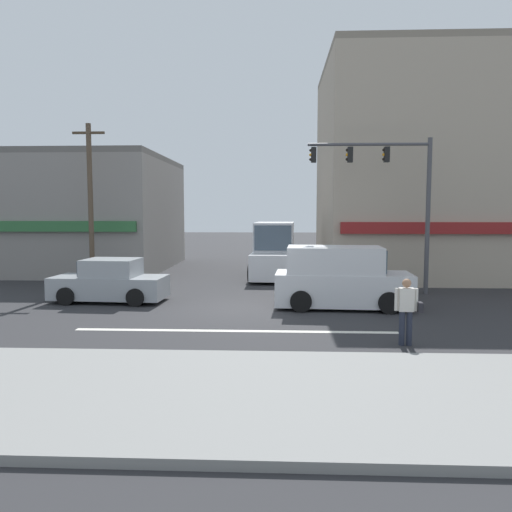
% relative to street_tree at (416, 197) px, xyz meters
% --- Properties ---
extents(ground_plane, '(120.00, 120.00, 0.00)m').
position_rel_street_tree_xyz_m(ground_plane, '(-7.63, -6.79, -3.98)').
color(ground_plane, '#2B2B2D').
extents(lane_marking_stripe, '(9.00, 0.24, 0.01)m').
position_rel_street_tree_xyz_m(lane_marking_stripe, '(-7.63, -10.29, -3.98)').
color(lane_marking_stripe, silver).
rests_on(lane_marking_stripe, ground).
extents(sidewalk_curb, '(40.00, 5.00, 0.16)m').
position_rel_street_tree_xyz_m(sidewalk_curb, '(-7.63, -15.29, -3.90)').
color(sidewalk_curb, gray).
rests_on(sidewalk_curb, ground).
extents(building_left_block, '(12.13, 10.53, 6.36)m').
position_rel_street_tree_xyz_m(building_left_block, '(-18.87, 4.49, -0.80)').
color(building_left_block, gray).
rests_on(building_left_block, ground).
extents(building_right_corner, '(12.93, 9.54, 10.83)m').
position_rel_street_tree_xyz_m(building_right_corner, '(2.38, 2.51, 1.43)').
color(building_right_corner, tan).
rests_on(building_right_corner, ground).
extents(street_tree, '(2.97, 2.97, 5.49)m').
position_rel_street_tree_xyz_m(street_tree, '(0.00, 0.00, 0.00)').
color(street_tree, '#4C3823').
rests_on(street_tree, ground).
extents(utility_pole_near_left, '(1.40, 0.22, 7.10)m').
position_rel_street_tree_xyz_m(utility_pole_near_left, '(-14.68, -2.23, -0.28)').
color(utility_pole_near_left, brown).
rests_on(utility_pole_near_left, ground).
extents(utility_pole_far_right, '(1.40, 0.22, 8.15)m').
position_rel_street_tree_xyz_m(utility_pole_far_right, '(-0.40, 2.16, 0.25)').
color(utility_pole_far_right, brown).
rests_on(utility_pole_far_right, ground).
extents(traffic_light_mast, '(4.89, 0.26, 6.20)m').
position_rel_street_tree_xyz_m(traffic_light_mast, '(-1.79, -3.69, 0.32)').
color(traffic_light_mast, '#47474C').
rests_on(traffic_light_mast, ground).
extents(box_truck_crossing_leftbound, '(2.43, 5.68, 2.75)m').
position_rel_street_tree_xyz_m(box_truck_crossing_leftbound, '(-6.64, 1.11, -2.73)').
color(box_truck_crossing_leftbound, silver).
rests_on(box_truck_crossing_leftbound, ground).
extents(van_waiting_far, '(4.69, 2.23, 2.11)m').
position_rel_street_tree_xyz_m(van_waiting_far, '(-4.31, -6.77, -2.97)').
color(van_waiting_far, silver).
rests_on(van_waiting_far, ground).
extents(sedan_parked_curbside, '(4.19, 2.07, 1.58)m').
position_rel_street_tree_xyz_m(sedan_parked_curbside, '(-12.62, -5.98, -3.27)').
color(sedan_parked_curbside, '#999EA3').
rests_on(sedan_parked_curbside, ground).
extents(pedestrian_foreground_with_bag, '(0.67, 0.31, 1.67)m').
position_rel_street_tree_xyz_m(pedestrian_foreground_with_bag, '(-3.25, -11.57, -3.03)').
color(pedestrian_foreground_with_bag, '#232838').
rests_on(pedestrian_foreground_with_bag, ground).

